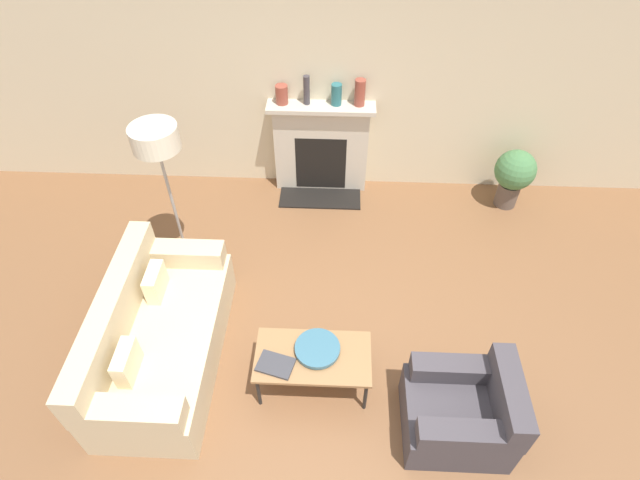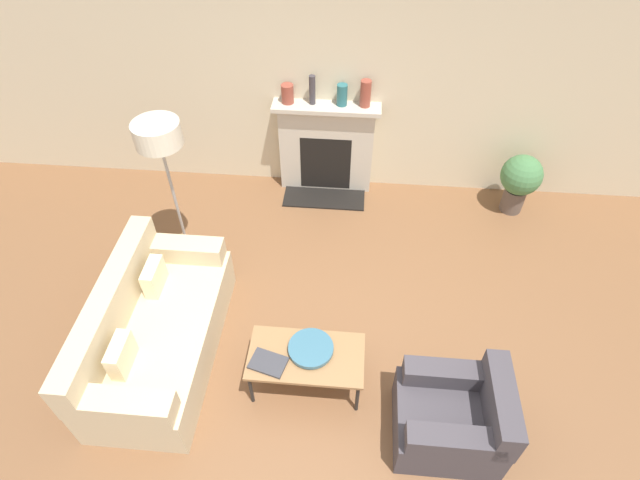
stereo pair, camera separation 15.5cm
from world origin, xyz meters
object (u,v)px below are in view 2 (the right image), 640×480
(bowl, at_px, (311,348))
(couch, at_px, (155,332))
(book, at_px, (268,363))
(mantel_vase_center_right, at_px, (342,95))
(potted_plant, at_px, (520,179))
(coffee_table, at_px, (306,358))
(mantel_vase_right, at_px, (365,94))
(mantel_vase_left, at_px, (287,94))
(fireplace, at_px, (326,149))
(floor_lamp, at_px, (161,146))
(mantel_vase_center_left, at_px, (312,90))
(armchair_near, at_px, (454,418))

(bowl, bearing_deg, couch, 174.40)
(bowl, xyz_separation_m, book, (-0.34, -0.16, -0.02))
(mantel_vase_center_right, xyz_separation_m, potted_plant, (2.14, -0.27, -0.83))
(couch, relative_size, coffee_table, 1.88)
(mantel_vase_right, bearing_deg, mantel_vase_left, 180.00)
(mantel_vase_left, bearing_deg, fireplace, -1.82)
(book, bearing_deg, fireplace, 100.42)
(floor_lamp, xyz_separation_m, mantel_vase_center_left, (1.28, 1.35, -0.10))
(couch, bearing_deg, mantel_vase_center_right, -29.99)
(coffee_table, height_order, potted_plant, potted_plant)
(book, bearing_deg, mantel_vase_right, 92.24)
(bowl, relative_size, book, 1.14)
(floor_lamp, distance_m, mantel_vase_right, 2.32)
(mantel_vase_right, bearing_deg, book, -103.14)
(armchair_near, xyz_separation_m, mantel_vase_center_left, (-1.44, 3.21, 1.05))
(potted_plant, bearing_deg, mantel_vase_left, 174.31)
(fireplace, bearing_deg, potted_plant, -6.44)
(potted_plant, bearing_deg, mantel_vase_center_right, 172.68)
(mantel_vase_left, xyz_separation_m, potted_plant, (2.76, -0.27, -0.82))
(couch, xyz_separation_m, potted_plant, (3.66, 2.37, 0.14))
(mantel_vase_right, bearing_deg, armchair_near, -75.19)
(couch, bearing_deg, mantel_vase_left, -18.93)
(fireplace, xyz_separation_m, armchair_near, (1.28, -3.20, -0.28))
(coffee_table, xyz_separation_m, floor_lamp, (-1.50, 1.48, 1.04))
(mantel_vase_left, bearing_deg, mantel_vase_right, 0.00)
(mantel_vase_center_left, bearing_deg, coffee_table, -85.67)
(couch, height_order, armchair_near, couch)
(mantel_vase_center_left, bearing_deg, armchair_near, -65.77)
(floor_lamp, distance_m, mantel_vase_left, 1.69)
(coffee_table, relative_size, mantel_vase_right, 3.22)
(couch, distance_m, book, 1.14)
(armchair_near, xyz_separation_m, mantel_vase_right, (-0.85, 3.21, 1.03))
(book, height_order, mantel_vase_left, mantel_vase_left)
(floor_lamp, relative_size, mantel_vase_center_right, 6.85)
(book, relative_size, mantel_vase_right, 1.11)
(fireplace, height_order, potted_plant, fireplace)
(mantel_vase_center_left, height_order, mantel_vase_right, mantel_vase_center_left)
(fireplace, relative_size, mantel_vase_center_right, 5.07)
(couch, distance_m, potted_plant, 4.36)
(floor_lamp, xyz_separation_m, mantel_vase_left, (1.00, 1.35, -0.16))
(armchair_near, height_order, floor_lamp, floor_lamp)
(couch, relative_size, book, 5.46)
(floor_lamp, distance_m, mantel_vase_center_left, 1.87)
(mantel_vase_right, bearing_deg, floor_lamp, -144.27)
(coffee_table, relative_size, mantel_vase_center_left, 2.93)
(bowl, relative_size, mantel_vase_left, 1.79)
(mantel_vase_left, bearing_deg, bowl, -79.15)
(potted_plant, bearing_deg, book, -133.89)
(mantel_vase_center_right, bearing_deg, couch, -119.99)
(fireplace, xyz_separation_m, mantel_vase_left, (-0.45, 0.01, 0.71))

